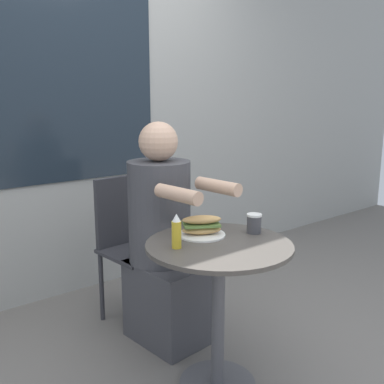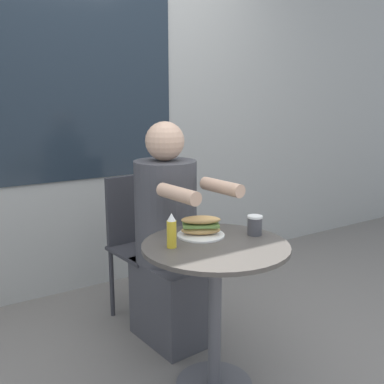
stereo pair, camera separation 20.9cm
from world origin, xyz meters
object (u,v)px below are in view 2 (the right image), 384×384
at_px(seated_diner, 170,247).
at_px(condiment_bottle, 172,231).
at_px(drink_cup, 255,225).
at_px(cafe_table, 215,285).
at_px(diner_chair, 140,233).
at_px(sandwich_on_plate, 201,227).

xyz_separation_m(seated_diner, condiment_bottle, (-0.25, -0.45, 0.25)).
relative_size(drink_cup, condiment_bottle, 0.61).
xyz_separation_m(cafe_table, drink_cup, (0.23, 0.01, 0.24)).
bearing_deg(drink_cup, diner_chair, 101.97).
distance_m(cafe_table, diner_chair, 0.86).
height_order(diner_chair, sandwich_on_plate, diner_chair).
bearing_deg(sandwich_on_plate, cafe_table, -95.27).
distance_m(seated_diner, sandwich_on_plate, 0.44).
bearing_deg(diner_chair, seated_diner, 86.99).
height_order(diner_chair, seated_diner, seated_diner).
distance_m(diner_chair, condiment_bottle, 0.86).
height_order(seated_diner, sandwich_on_plate, seated_diner).
relative_size(cafe_table, drink_cup, 7.60).
bearing_deg(cafe_table, sandwich_on_plate, 84.73).
xyz_separation_m(seated_diner, sandwich_on_plate, (-0.05, -0.38, 0.22)).
relative_size(diner_chair, drink_cup, 9.37).
bearing_deg(seated_diner, sandwich_on_plate, 77.74).
bearing_deg(condiment_bottle, drink_cup, -7.93).
relative_size(seated_diner, drink_cup, 13.08).
bearing_deg(seated_diner, drink_cup, 103.89).
xyz_separation_m(diner_chair, seated_diner, (0.01, -0.35, 0.01)).
bearing_deg(cafe_table, drink_cup, 2.44).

